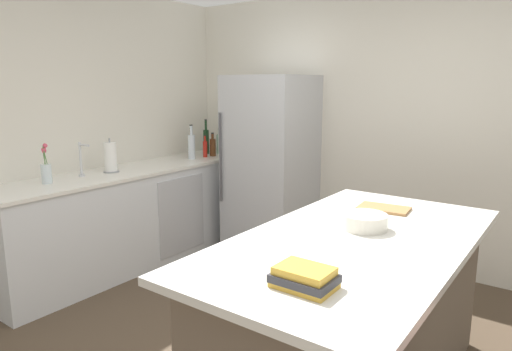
{
  "coord_description": "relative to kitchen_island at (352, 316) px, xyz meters",
  "views": [
    {
      "loc": [
        1.38,
        -1.96,
        1.71
      ],
      "look_at": [
        -0.71,
        0.9,
        1.0
      ],
      "focal_mm": 31.88,
      "sensor_mm": 36.0,
      "label": 1
    }
  ],
  "objects": [
    {
      "name": "cookbook_stack",
      "position": [
        0.08,
        -0.69,
        0.49
      ],
      "size": [
        0.24,
        0.18,
        0.09
      ],
      "color": "gold",
      "rests_on": "kitchen_island"
    },
    {
      "name": "refrigerator",
      "position": [
        -1.67,
        1.65,
        0.44
      ],
      "size": [
        0.79,
        0.75,
        1.8
      ],
      "color": "#B7BABF",
      "rests_on": "ground_plane"
    },
    {
      "name": "counter_run_left",
      "position": [
        -2.53,
        0.55,
        -0.0
      ],
      "size": [
        0.67,
        2.73,
        0.93
      ],
      "color": "silver",
      "rests_on": "ground_plane"
    },
    {
      "name": "wall_rear",
      "position": [
        -0.45,
        2.05,
        0.84
      ],
      "size": [
        6.0,
        0.1,
        2.6
      ],
      "primitive_type": "cube",
      "color": "silver",
      "rests_on": "ground_plane"
    },
    {
      "name": "hot_sauce_bottle",
      "position": [
        -2.45,
        1.51,
        0.56
      ],
      "size": [
        0.05,
        0.05,
        0.25
      ],
      "color": "red",
      "rests_on": "counter_run_left"
    },
    {
      "name": "whiskey_bottle",
      "position": [
        -2.58,
        1.42,
        0.59
      ],
      "size": [
        0.07,
        0.07,
        0.32
      ],
      "color": "brown",
      "rests_on": "counter_run_left"
    },
    {
      "name": "wine_bottle",
      "position": [
        -2.61,
        1.71,
        0.61
      ],
      "size": [
        0.06,
        0.06,
        0.4
      ],
      "color": "#19381E",
      "rests_on": "counter_run_left"
    },
    {
      "name": "soda_bottle",
      "position": [
        -2.48,
        1.33,
        0.6
      ],
      "size": [
        0.08,
        0.08,
        0.37
      ],
      "color": "silver",
      "rests_on": "counter_run_left"
    },
    {
      "name": "sink_faucet",
      "position": [
        -2.58,
        0.08,
        0.62
      ],
      "size": [
        0.15,
        0.05,
        0.3
      ],
      "color": "silver",
      "rests_on": "counter_run_left"
    },
    {
      "name": "mixing_bowl",
      "position": [
        -0.02,
        0.16,
        0.5
      ],
      "size": [
        0.25,
        0.25,
        0.09
      ],
      "color": "silver",
      "rests_on": "kitchen_island"
    },
    {
      "name": "gin_bottle",
      "position": [
        -2.5,
        1.81,
        0.58
      ],
      "size": [
        0.07,
        0.07,
        0.29
      ],
      "color": "#8CB79E",
      "rests_on": "counter_run_left"
    },
    {
      "name": "wall_left",
      "position": [
        -2.9,
        -0.2,
        0.84
      ],
      "size": [
        0.1,
        6.0,
        2.6
      ],
      "primitive_type": "cube",
      "color": "silver",
      "rests_on": "ground_plane"
    },
    {
      "name": "syrup_bottle",
      "position": [
        -2.43,
        1.62,
        0.57
      ],
      "size": [
        0.07,
        0.07,
        0.26
      ],
      "color": "#5B3319",
      "rests_on": "counter_run_left"
    },
    {
      "name": "paper_towel_roll",
      "position": [
        -2.55,
        0.35,
        0.59
      ],
      "size": [
        0.14,
        0.14,
        0.31
      ],
      "color": "gray",
      "rests_on": "counter_run_left"
    },
    {
      "name": "cutting_board",
      "position": [
        -0.08,
        0.61,
        0.46
      ],
      "size": [
        0.33,
        0.23,
        0.02
      ],
      "color": "#9E7042",
      "rests_on": "kitchen_island"
    },
    {
      "name": "kitchen_island",
      "position": [
        0.0,
        0.0,
        0.0
      ],
      "size": [
        1.06,
        2.02,
        0.92
      ],
      "color": "brown",
      "rests_on": "ground_plane"
    },
    {
      "name": "flower_vase",
      "position": [
        -2.56,
        -0.26,
        0.57
      ],
      "size": [
        0.08,
        0.08,
        0.33
      ],
      "color": "silver",
      "rests_on": "counter_run_left"
    }
  ]
}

